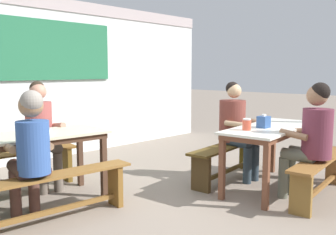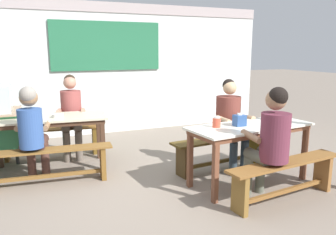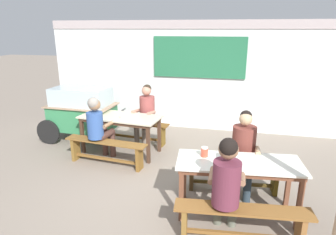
% 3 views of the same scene
% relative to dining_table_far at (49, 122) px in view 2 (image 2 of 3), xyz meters
% --- Properties ---
extents(ground_plane, '(40.00, 40.00, 0.00)m').
position_rel_dining_table_far_xyz_m(ground_plane, '(1.15, -1.07, -0.69)').
color(ground_plane, gray).
extents(backdrop_wall, '(7.28, 0.23, 2.61)m').
position_rel_dining_table_far_xyz_m(backdrop_wall, '(1.15, 1.89, 0.69)').
color(backdrop_wall, silver).
rests_on(backdrop_wall, ground_plane).
extents(dining_table_far, '(1.64, 0.85, 0.77)m').
position_rel_dining_table_far_xyz_m(dining_table_far, '(0.00, 0.00, 0.00)').
color(dining_table_far, beige).
rests_on(dining_table_far, ground_plane).
extents(dining_table_near, '(1.67, 0.80, 0.77)m').
position_rel_dining_table_far_xyz_m(dining_table_near, '(2.29, -1.55, -0.00)').
color(dining_table_near, white).
rests_on(dining_table_near, ground_plane).
extents(bench_far_back, '(1.60, 0.42, 0.47)m').
position_rel_dining_table_far_xyz_m(bench_far_back, '(0.06, 0.59, -0.39)').
color(bench_far_back, brown).
rests_on(bench_far_back, ground_plane).
extents(bench_far_front, '(1.59, 0.40, 0.47)m').
position_rel_dining_table_far_xyz_m(bench_far_front, '(-0.06, -0.59, -0.38)').
color(bench_far_front, brown).
rests_on(bench_far_front, ground_plane).
extents(bench_near_back, '(1.53, 0.45, 0.47)m').
position_rel_dining_table_far_xyz_m(bench_near_back, '(2.23, -0.96, -0.37)').
color(bench_near_back, '#4F3C17').
rests_on(bench_near_back, ground_plane).
extents(bench_near_front, '(1.58, 0.41, 0.47)m').
position_rel_dining_table_far_xyz_m(bench_near_front, '(2.35, -2.15, -0.37)').
color(bench_near_front, brown).
rests_on(bench_near_front, ground_plane).
extents(person_left_back_turned, '(0.45, 0.58, 1.27)m').
position_rel_dining_table_far_xyz_m(person_left_back_turned, '(-0.23, -0.49, 0.04)').
color(person_left_back_turned, '#4E312A').
rests_on(person_left_back_turned, ground_plane).
extents(person_right_near_table, '(0.46, 0.54, 1.30)m').
position_rel_dining_table_far_xyz_m(person_right_near_table, '(2.36, -1.01, 0.05)').
color(person_right_near_table, '#2C3A45').
rests_on(person_right_near_table, ground_plane).
extents(person_center_facing, '(0.47, 0.56, 1.31)m').
position_rel_dining_table_far_xyz_m(person_center_facing, '(0.37, 0.49, 0.06)').
color(person_center_facing, '#685D51').
rests_on(person_center_facing, ground_plane).
extents(person_near_front, '(0.43, 0.54, 1.32)m').
position_rel_dining_table_far_xyz_m(person_near_front, '(2.16, -2.10, 0.07)').
color(person_near_front, '#606455').
rests_on(person_near_front, ground_plane).
extents(tissue_box, '(0.14, 0.12, 0.16)m').
position_rel_dining_table_far_xyz_m(tissue_box, '(2.14, -1.54, 0.15)').
color(tissue_box, '#2E518F').
rests_on(tissue_box, dining_table_near).
extents(condiment_jar, '(0.10, 0.10, 0.13)m').
position_rel_dining_table_far_xyz_m(condiment_jar, '(1.83, -1.50, 0.15)').
color(condiment_jar, '#DC533A').
rests_on(condiment_jar, dining_table_near).
extents(soup_bowl, '(0.16, 0.16, 0.05)m').
position_rel_dining_table_far_xyz_m(soup_bowl, '(0.12, -0.09, 0.11)').
color(soup_bowl, silver).
rests_on(soup_bowl, dining_table_far).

